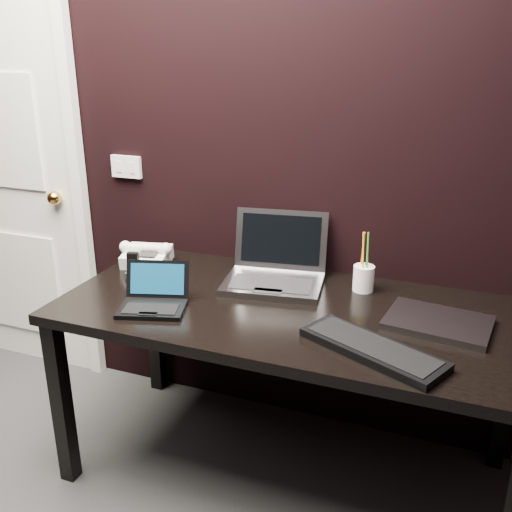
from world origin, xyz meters
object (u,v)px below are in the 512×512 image
at_px(ext_keyboard, 372,349).
at_px(desk_phone, 147,255).
at_px(door, 3,172).
at_px(pen_cup, 364,277).
at_px(silver_laptop, 275,271).
at_px(desk, 289,326).
at_px(netbook, 154,300).
at_px(closed_laptop, 438,322).
at_px(mobile_phone, 133,268).

distance_m(ext_keyboard, desk_phone, 1.14).
height_order(door, pen_cup, door).
distance_m(desk_phone, pen_cup, 0.94).
bearing_deg(silver_laptop, desk_phone, -179.21).
bearing_deg(silver_laptop, desk, -57.33).
bearing_deg(pen_cup, netbook, -147.74).
relative_size(ext_keyboard, closed_laptop, 1.32).
height_order(desk, desk_phone, desk_phone).
bearing_deg(closed_laptop, mobile_phone, 179.47).
relative_size(desk, netbook, 5.95).
height_order(mobile_phone, pen_cup, pen_cup).
distance_m(closed_laptop, pen_cup, 0.37).
bearing_deg(desk, door, 167.18).
bearing_deg(closed_laptop, netbook, -167.13).
distance_m(desk, pen_cup, 0.36).
bearing_deg(desk, closed_laptop, 4.44).
bearing_deg(mobile_phone, desk_phone, 97.21).
xyz_separation_m(silver_laptop, mobile_phone, (-0.57, -0.14, -0.01)).
bearing_deg(mobile_phone, desk, -4.23).
bearing_deg(desk, desk_phone, 165.39).
height_order(netbook, desk_phone, netbook).
relative_size(desk, pen_cup, 7.10).
distance_m(netbook, closed_laptop, 1.01).
bearing_deg(door, mobile_phone, -18.80).
bearing_deg(closed_laptop, pen_cup, 145.35).
bearing_deg(desk, netbook, -158.27).
distance_m(desk, mobile_phone, 0.71).
height_order(netbook, pen_cup, pen_cup).
relative_size(netbook, closed_laptop, 0.77).
relative_size(desk_phone, pen_cup, 1.01).
bearing_deg(mobile_phone, door, 161.20).
distance_m(silver_laptop, pen_cup, 0.35).
xyz_separation_m(desk, desk_phone, (-0.72, 0.19, 0.12)).
bearing_deg(ext_keyboard, pen_cup, 104.56).
relative_size(closed_laptop, mobile_phone, 3.73).
bearing_deg(pen_cup, desk_phone, -176.30).
bearing_deg(door, desk, -12.82).
xyz_separation_m(desk, closed_laptop, (0.52, 0.04, 0.09)).
xyz_separation_m(door, closed_laptop, (2.17, -0.33, -0.29)).
distance_m(ext_keyboard, mobile_phone, 1.08).
xyz_separation_m(netbook, desk_phone, (-0.25, 0.37, 0.01)).
bearing_deg(desk, ext_keyboard, -33.21).
xyz_separation_m(door, ext_keyboard, (1.99, -0.60, -0.29)).
bearing_deg(desk_phone, door, 168.57).
height_order(netbook, ext_keyboard, netbook).
bearing_deg(desk_phone, closed_laptop, -6.75).
height_order(silver_laptop, ext_keyboard, silver_laptop).
relative_size(closed_laptop, pen_cup, 1.55).
xyz_separation_m(silver_laptop, ext_keyboard, (0.47, -0.42, -0.04)).
bearing_deg(netbook, mobile_phone, 135.15).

